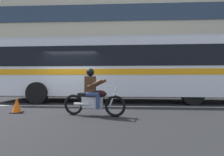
{
  "coord_description": "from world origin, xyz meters",
  "views": [
    {
      "loc": [
        2.53,
        -8.76,
        1.27
      ],
      "look_at": [
        2.1,
        -0.97,
        1.24
      ],
      "focal_mm": 30.12,
      "sensor_mm": 36.0,
      "label": 1
    }
  ],
  "objects_px": {
    "transit_bus": "(118,66)",
    "traffic_cone": "(17,106)",
    "fire_hydrant": "(56,88)",
    "motorcycle_with_rider": "(93,96)"
  },
  "relations": [
    {
      "from": "fire_hydrant",
      "to": "traffic_cone",
      "type": "relative_size",
      "value": 1.36
    },
    {
      "from": "motorcycle_with_rider",
      "to": "fire_hydrant",
      "type": "xyz_separation_m",
      "value": [
        -3.48,
        6.26,
        -0.14
      ]
    },
    {
      "from": "motorcycle_with_rider",
      "to": "traffic_cone",
      "type": "xyz_separation_m",
      "value": [
        -2.82,
        0.36,
        -0.4
      ]
    },
    {
      "from": "transit_bus",
      "to": "traffic_cone",
      "type": "height_order",
      "value": "transit_bus"
    },
    {
      "from": "transit_bus",
      "to": "traffic_cone",
      "type": "distance_m",
      "value": 5.22
    },
    {
      "from": "transit_bus",
      "to": "fire_hydrant",
      "type": "bearing_deg",
      "value": 149.91
    },
    {
      "from": "fire_hydrant",
      "to": "traffic_cone",
      "type": "height_order",
      "value": "fire_hydrant"
    },
    {
      "from": "motorcycle_with_rider",
      "to": "fire_hydrant",
      "type": "bearing_deg",
      "value": 119.1
    },
    {
      "from": "transit_bus",
      "to": "fire_hydrant",
      "type": "relative_size",
      "value": 16.74
    },
    {
      "from": "fire_hydrant",
      "to": "motorcycle_with_rider",
      "type": "bearing_deg",
      "value": -60.9
    }
  ]
}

